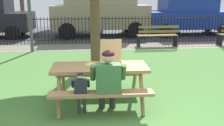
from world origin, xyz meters
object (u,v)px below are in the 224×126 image
pizza_slice_on_table (91,64)px  parked_car_center (100,9)px  adult_at_table (108,80)px  park_bench_center (157,36)px  pizza_box_open (111,60)px  child_at_table (81,89)px  parked_car_right (189,15)px  picnic_table_foreground (100,75)px

pizza_slice_on_table → parked_car_center: 8.51m
adult_at_table → park_bench_center: adult_at_table is taller
pizza_box_open → child_at_table: pizza_box_open is taller
parked_car_right → parked_car_center: bearing=180.0°
pizza_slice_on_table → parked_car_right: (5.11, 8.47, 0.23)m
pizza_slice_on_table → child_at_table: 0.77m
pizza_box_open → adult_at_table: size_ratio=0.40×
adult_at_table → parked_car_center: (0.31, 9.14, 0.65)m
picnic_table_foreground → pizza_slice_on_table: bearing=135.4°
picnic_table_foreground → parked_car_right: bearing=60.2°
pizza_slice_on_table → park_bench_center: bearing=63.3°
adult_at_table → pizza_slice_on_table: bearing=113.1°
parked_car_right → picnic_table_foreground: bearing=-119.8°
picnic_table_foreground → parked_car_center: (0.43, 8.64, 0.71)m
parked_car_center → park_bench_center: bearing=-54.8°
picnic_table_foreground → parked_car_center: 8.68m
adult_at_table → child_at_table: 0.50m
pizza_box_open → park_bench_center: bearing=67.0°
adult_at_table → parked_car_right: (4.83, 9.14, 0.35)m
child_at_table → parked_car_right: parked_car_right is taller
parked_car_right → park_bench_center: bearing=-128.1°
pizza_box_open → park_bench_center: size_ratio=0.30×
parked_car_center → child_at_table: bearing=-94.9°
child_at_table → parked_car_right: size_ratio=0.18×
picnic_table_foreground → pizza_slice_on_table: size_ratio=7.39×
pizza_box_open → adult_at_table: pizza_box_open is taller
picnic_table_foreground → child_at_table: size_ratio=2.22×
picnic_table_foreground → adult_at_table: 0.52m
adult_at_table → parked_car_right: size_ratio=0.27×
pizza_box_open → parked_car_center: parked_car_center is taller
pizza_box_open → pizza_slice_on_table: (-0.40, 0.07, -0.08)m
picnic_table_foreground → parked_car_center: size_ratio=0.38×
picnic_table_foreground → child_at_table: bearing=-123.9°
pizza_box_open → parked_car_center: 8.55m
child_at_table → park_bench_center: bearing=64.5°
picnic_table_foreground → parked_car_center: bearing=87.2°
picnic_table_foreground → parked_car_right: parked_car_right is taller
parked_car_center → adult_at_table: bearing=-91.9°
parked_car_center → parked_car_right: bearing=-0.0°
child_at_table → parked_car_center: bearing=85.1°
park_bench_center → parked_car_right: parked_car_right is taller
child_at_table → parked_car_center: (0.78, 9.16, 0.80)m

